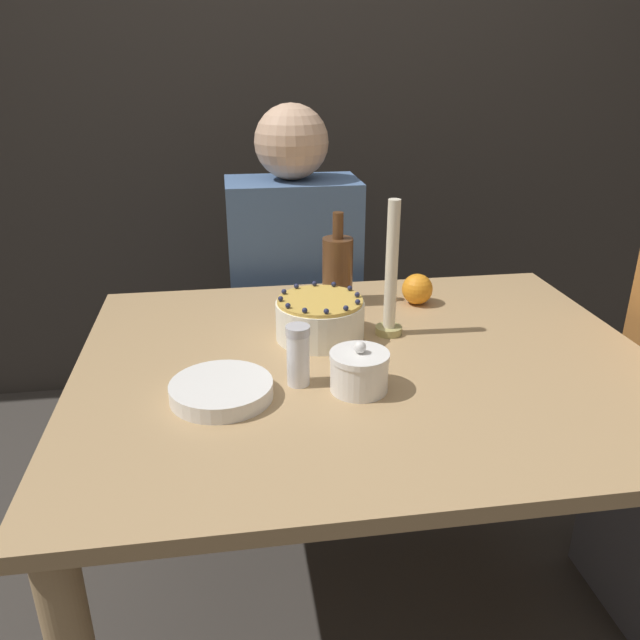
% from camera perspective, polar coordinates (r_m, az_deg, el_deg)
% --- Properties ---
extents(ground_plane, '(12.00, 12.00, 0.00)m').
position_cam_1_polar(ground_plane, '(1.81, 3.64, -25.32)').
color(ground_plane, '#3D3833').
extents(wall_behind, '(8.00, 0.05, 2.60)m').
position_cam_1_polar(wall_behind, '(2.59, -2.52, 21.81)').
color(wall_behind, '#38332D').
rests_on(wall_behind, ground_plane).
extents(dining_table, '(1.24, 0.99, 0.75)m').
position_cam_1_polar(dining_table, '(1.40, 4.27, -7.91)').
color(dining_table, tan).
rests_on(dining_table, ground_plane).
extents(cake, '(0.20, 0.20, 0.11)m').
position_cam_1_polar(cake, '(1.43, -0.00, 0.15)').
color(cake, white).
rests_on(cake, dining_table).
extents(sugar_bowl, '(0.12, 0.12, 0.10)m').
position_cam_1_polar(sugar_bowl, '(1.21, 3.61, -4.67)').
color(sugar_bowl, white).
rests_on(sugar_bowl, dining_table).
extents(sugar_shaker, '(0.05, 0.05, 0.12)m').
position_cam_1_polar(sugar_shaker, '(1.22, -2.01, -3.22)').
color(sugar_shaker, white).
rests_on(sugar_shaker, dining_table).
extents(plate_stack, '(0.20, 0.20, 0.03)m').
position_cam_1_polar(plate_stack, '(1.20, -9.01, -6.36)').
color(plate_stack, white).
rests_on(plate_stack, dining_table).
extents(candle, '(0.06, 0.06, 0.32)m').
position_cam_1_polar(candle, '(1.42, 6.51, 3.60)').
color(candle, tan).
rests_on(candle, dining_table).
extents(bottle, '(0.08, 0.08, 0.24)m').
position_cam_1_polar(bottle, '(1.62, 1.61, 4.71)').
color(bottle, brown).
rests_on(bottle, dining_table).
extents(orange_fruit_0, '(0.08, 0.08, 0.08)m').
position_cam_1_polar(orange_fruit_0, '(1.65, 8.88, 2.81)').
color(orange_fruit_0, orange).
rests_on(orange_fruit_0, dining_table).
extents(person_man_blue_shirt, '(0.40, 0.34, 1.23)m').
position_cam_1_polar(person_man_blue_shirt, '(2.05, -2.34, -0.41)').
color(person_man_blue_shirt, '#2D2D38').
rests_on(person_man_blue_shirt, ground_plane).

